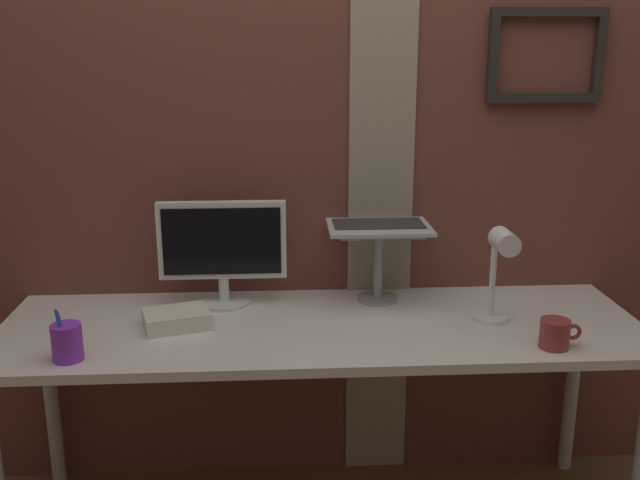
{
  "coord_description": "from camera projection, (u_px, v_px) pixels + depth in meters",
  "views": [
    {
      "loc": [
        -0.15,
        -2.07,
        1.59
      ],
      "look_at": [
        -0.01,
        0.16,
        0.98
      ],
      "focal_mm": 40.26,
      "sensor_mm": 36.0,
      "label": 1
    }
  ],
  "objects": [
    {
      "name": "coffee_mug",
      "position": [
        555.0,
        334.0,
        2.1
      ],
      "size": [
        0.12,
        0.09,
        0.09
      ],
      "color": "maroon",
      "rests_on": "desk"
    },
    {
      "name": "paper_clutter_stack",
      "position": [
        177.0,
        319.0,
        2.26
      ],
      "size": [
        0.23,
        0.19,
        0.05
      ],
      "primitive_type": "cube",
      "rotation": [
        0.0,
        0.0,
        0.29
      ],
      "color": "silver",
      "rests_on": "desk"
    },
    {
      "name": "desk_lamp",
      "position": [
        499.0,
        266.0,
        2.22
      ],
      "size": [
        0.12,
        0.2,
        0.32
      ],
      "color": "white",
      "rests_on": "desk"
    },
    {
      "name": "desk",
      "position": [
        322.0,
        344.0,
        2.31
      ],
      "size": [
        2.05,
        0.65,
        0.73
      ],
      "color": "silver",
      "rests_on": "ground_plane"
    },
    {
      "name": "brick_wall_back",
      "position": [
        320.0,
        140.0,
        2.52
      ],
      "size": [
        3.31,
        0.15,
        2.53
      ],
      "color": "brown",
      "rests_on": "ground_plane"
    },
    {
      "name": "monitor",
      "position": [
        222.0,
        246.0,
        2.41
      ],
      "size": [
        0.43,
        0.18,
        0.36
      ],
      "color": "silver",
      "rests_on": "desk"
    },
    {
      "name": "pen_cup",
      "position": [
        67.0,
        342.0,
        2.02
      ],
      "size": [
        0.09,
        0.09,
        0.16
      ],
      "color": "purple",
      "rests_on": "desk"
    },
    {
      "name": "laptop",
      "position": [
        376.0,
        208.0,
        2.49
      ],
      "size": [
        0.35,
        0.32,
        0.22
      ],
      "color": "#ADB2B7",
      "rests_on": "laptop_stand"
    },
    {
      "name": "laptop_stand",
      "position": [
        378.0,
        253.0,
        2.45
      ],
      "size": [
        0.28,
        0.22,
        0.26
      ],
      "color": "gray",
      "rests_on": "desk"
    }
  ]
}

